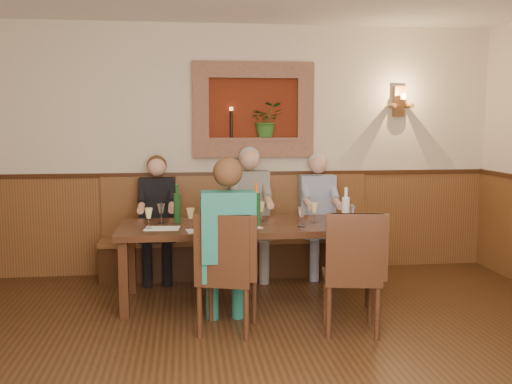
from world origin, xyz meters
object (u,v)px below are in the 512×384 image
(dining_table, at_px, (246,232))
(person_bench_right, at_px, (318,225))
(chair_near_right, at_px, (351,297))
(wine_bottle_green_b, at_px, (177,207))
(water_bottle, at_px, (346,212))
(person_bench_left, at_px, (158,229))
(spittoon_bucket, at_px, (227,213))
(person_bench_mid, at_px, (250,224))
(chair_near_left, at_px, (227,297))
(wine_bottle_green_a, at_px, (257,208))
(person_chair_front, at_px, (227,260))
(bench, at_px, (237,246))

(dining_table, relative_size, person_bench_right, 1.75)
(chair_near_right, bearing_deg, dining_table, 139.59)
(dining_table, relative_size, wine_bottle_green_b, 6.45)
(water_bottle, bearing_deg, person_bench_left, 146.15)
(spittoon_bucket, bearing_deg, person_bench_mid, 71.19)
(person_bench_mid, xyz_separation_m, spittoon_bucket, (-0.33, -0.96, 0.28))
(chair_near_left, relative_size, wine_bottle_green_a, 2.49)
(person_chair_front, distance_m, wine_bottle_green_a, 0.80)
(water_bottle, bearing_deg, wine_bottle_green_a, 164.56)
(spittoon_bucket, relative_size, wine_bottle_green_a, 0.64)
(person_bench_mid, height_order, water_bottle, person_bench_mid)
(dining_table, xyz_separation_m, person_bench_mid, (0.14, 0.84, -0.08))
(person_bench_right, bearing_deg, person_chair_front, -125.34)
(spittoon_bucket, xyz_separation_m, water_bottle, (1.07, -0.21, 0.02))
(person_chair_front, bearing_deg, person_bench_right, 54.66)
(chair_near_left, xyz_separation_m, water_bottle, (1.12, 0.46, 0.61))
(person_bench_left, distance_m, wine_bottle_green_a, 1.40)
(chair_near_right, relative_size, person_chair_front, 0.70)
(chair_near_right, height_order, person_bench_mid, person_bench_mid)
(spittoon_bucket, height_order, wine_bottle_green_a, wine_bottle_green_a)
(person_bench_right, bearing_deg, bench, 173.46)
(person_bench_mid, distance_m, person_bench_right, 0.77)
(person_chair_front, relative_size, wine_bottle_green_b, 3.89)
(bench, relative_size, chair_near_left, 2.99)
(bench, xyz_separation_m, person_bench_left, (-0.88, -0.10, 0.23))
(dining_table, relative_size, water_bottle, 6.35)
(bench, height_order, spittoon_bucket, bench)
(person_chair_front, xyz_separation_m, wine_bottle_green_b, (-0.41, 0.94, 0.30))
(bench, distance_m, wine_bottle_green_b, 1.17)
(person_bench_left, height_order, person_chair_front, person_chair_front)
(wine_bottle_green_a, bearing_deg, person_bench_mid, 86.91)
(person_bench_mid, bearing_deg, spittoon_bucket, -108.81)
(chair_near_right, xyz_separation_m, water_bottle, (0.11, 0.59, 0.61))
(chair_near_left, height_order, person_bench_mid, person_bench_mid)
(bench, bearing_deg, wine_bottle_green_b, -130.11)
(dining_table, bearing_deg, wine_bottle_green_a, -54.06)
(chair_near_right, bearing_deg, person_bench_left, 142.92)
(person_bench_mid, relative_size, water_bottle, 3.83)
(bench, height_order, chair_near_left, bench)
(wine_bottle_green_b, bearing_deg, wine_bottle_green_a, -21.03)
(dining_table, distance_m, person_bench_left, 1.22)
(person_bench_right, relative_size, wine_bottle_green_b, 3.68)
(chair_near_right, height_order, wine_bottle_green_b, wine_bottle_green_b)
(chair_near_right, distance_m, wine_bottle_green_b, 1.89)
(dining_table, xyz_separation_m, chair_near_right, (0.76, -0.92, -0.38))
(dining_table, bearing_deg, spittoon_bucket, -146.60)
(bench, xyz_separation_m, person_bench_right, (0.91, -0.10, 0.24))
(person_bench_left, relative_size, wine_bottle_green_b, 3.65)
(bench, bearing_deg, person_bench_right, -6.54)
(person_chair_front, bearing_deg, person_bench_mid, 76.90)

